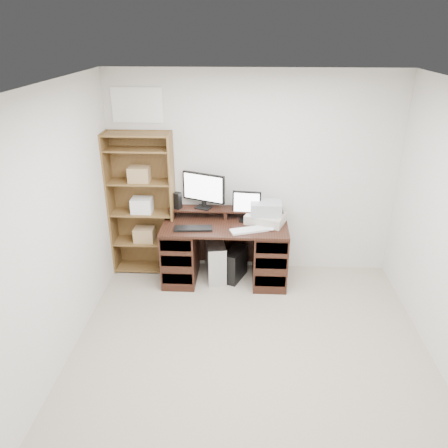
# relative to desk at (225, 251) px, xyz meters

# --- Properties ---
(room) EXTENTS (3.54, 4.04, 2.54)m
(room) POSITION_rel_desk_xyz_m (0.31, -1.64, 0.86)
(room) COLOR tan
(room) RESTS_ON ground
(desk) EXTENTS (1.50, 0.70, 0.75)m
(desk) POSITION_rel_desk_xyz_m (0.00, 0.00, 0.00)
(desk) COLOR black
(desk) RESTS_ON ground
(riser_shelf) EXTENTS (1.40, 0.22, 0.12)m
(riser_shelf) POSITION_rel_desk_xyz_m (0.00, 0.21, 0.45)
(riser_shelf) COLOR black
(riser_shelf) RESTS_ON desk
(monitor_wide) EXTENTS (0.53, 0.24, 0.44)m
(monitor_wide) POSITION_rel_desk_xyz_m (-0.27, 0.22, 0.73)
(monitor_wide) COLOR black
(monitor_wide) RESTS_ON riser_shelf
(monitor_small) EXTENTS (0.34, 0.14, 0.37)m
(monitor_small) POSITION_rel_desk_xyz_m (0.26, 0.13, 0.56)
(monitor_small) COLOR black
(monitor_small) RESTS_ON desk
(speaker) EXTENTS (0.11, 0.11, 0.20)m
(speaker) POSITION_rel_desk_xyz_m (-0.59, 0.18, 0.58)
(speaker) COLOR black
(speaker) RESTS_ON riser_shelf
(keyboard_black) EXTENTS (0.45, 0.18, 0.02)m
(keyboard_black) POSITION_rel_desk_xyz_m (-0.36, -0.16, 0.37)
(keyboard_black) COLOR black
(keyboard_black) RESTS_ON desk
(keyboard_white) EXTENTS (0.50, 0.30, 0.02)m
(keyboard_white) POSITION_rel_desk_xyz_m (0.31, -0.16, 0.37)
(keyboard_white) COLOR silver
(keyboard_white) RESTS_ON desk
(mouse) EXTENTS (0.10, 0.09, 0.04)m
(mouse) POSITION_rel_desk_xyz_m (0.54, -0.15, 0.38)
(mouse) COLOR white
(mouse) RESTS_ON desk
(printer) EXTENTS (0.53, 0.46, 0.11)m
(printer) POSITION_rel_desk_xyz_m (0.48, 0.07, 0.42)
(printer) COLOR #B6AD9E
(printer) RESTS_ON desk
(basket) EXTENTS (0.37, 0.27, 0.16)m
(basket) POSITION_rel_desk_xyz_m (0.48, 0.07, 0.55)
(basket) COLOR #9CA1A6
(basket) RESTS_ON printer
(tower_silver) EXTENTS (0.30, 0.52, 0.49)m
(tower_silver) POSITION_rel_desk_xyz_m (-0.12, 0.03, -0.14)
(tower_silver) COLOR silver
(tower_silver) RESTS_ON ground
(tower_black) EXTENTS (0.31, 0.43, 0.40)m
(tower_black) POSITION_rel_desk_xyz_m (0.13, 0.01, -0.19)
(tower_black) COLOR black
(tower_black) RESTS_ON ground
(bookshelf) EXTENTS (0.80, 0.30, 1.80)m
(bookshelf) POSITION_rel_desk_xyz_m (-1.03, 0.21, 0.53)
(bookshelf) COLOR brown
(bookshelf) RESTS_ON ground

